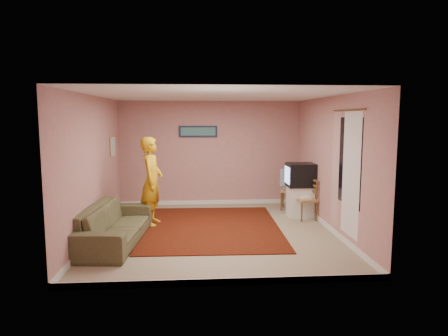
{
  "coord_description": "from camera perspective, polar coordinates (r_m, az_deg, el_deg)",
  "views": [
    {
      "loc": [
        -0.35,
        -7.49,
        2.2
      ],
      "look_at": [
        0.21,
        0.6,
        1.17
      ],
      "focal_mm": 32.0,
      "sensor_mm": 36.0,
      "label": 1
    }
  ],
  "objects": [
    {
      "name": "wall_front",
      "position": [
        5.08,
        0.04,
        -2.94
      ],
      "size": [
        4.5,
        0.02,
        2.6
      ],
      "primitive_type": "cube",
      "color": "tan",
      "rests_on": "ground"
    },
    {
      "name": "picture_back",
      "position": [
        9.96,
        -3.72,
        5.23
      ],
      "size": [
        0.95,
        0.04,
        0.28
      ],
      "color": "#151E3B",
      "rests_on": "wall_back"
    },
    {
      "name": "wall_right",
      "position": [
        7.98,
        15.05,
        0.54
      ],
      "size": [
        0.02,
        5.0,
        2.6
      ],
      "primitive_type": "cube",
      "color": "tan",
      "rests_on": "ground"
    },
    {
      "name": "crt_tv",
      "position": [
        8.97,
        10.86,
        -0.97
      ],
      "size": [
        0.61,
        0.54,
        0.52
      ],
      "rotation": [
        0.0,
        0.0,
        -0.0
      ],
      "color": "black",
      "rests_on": "tv_cabinet"
    },
    {
      "name": "wall_left",
      "position": [
        7.78,
        -18.1,
        0.26
      ],
      "size": [
        0.02,
        5.0,
        2.6
      ],
      "primitive_type": "cube",
      "color": "tan",
      "rests_on": "ground"
    },
    {
      "name": "window",
      "position": [
        7.12,
        17.4,
        0.88
      ],
      "size": [
        0.01,
        1.1,
        1.5
      ],
      "primitive_type": "cube",
      "color": "black",
      "rests_on": "wall_right"
    },
    {
      "name": "game_console",
      "position": [
        8.79,
        11.63,
        -4.19
      ],
      "size": [
        0.21,
        0.16,
        0.04
      ],
      "primitive_type": "cube",
      "rotation": [
        0.0,
        0.0,
        0.09
      ],
      "color": "white",
      "rests_on": "chair_b"
    },
    {
      "name": "baseboard_left",
      "position": [
        8.02,
        -17.67,
        -8.64
      ],
      "size": [
        0.02,
        5.0,
        0.1
      ],
      "primitive_type": "cube",
      "color": "silver",
      "rests_on": "ground"
    },
    {
      "name": "sofa",
      "position": [
        7.33,
        -15.41,
        -7.76
      ],
      "size": [
        1.08,
        2.35,
        0.67
      ],
      "primitive_type": "imported",
      "rotation": [
        0.0,
        0.0,
        1.49
      ],
      "color": "brown",
      "rests_on": "ground"
    },
    {
      "name": "blue_throw",
      "position": [
        9.82,
        9.18,
        -1.31
      ],
      "size": [
        0.4,
        0.05,
        0.42
      ],
      "primitive_type": "cube",
      "color": "#81AAD4",
      "rests_on": "chair_a"
    },
    {
      "name": "curtain_rod",
      "position": [
        7.07,
        17.33,
        7.91
      ],
      "size": [
        0.02,
        1.4,
        0.02
      ],
      "primitive_type": "cylinder",
      "rotation": [
        1.57,
        0.0,
        0.0
      ],
      "color": "brown",
      "rests_on": "wall_right"
    },
    {
      "name": "curtain_floral",
      "position": [
        7.65,
        15.64,
        -0.14
      ],
      "size": [
        0.01,
        0.35,
        2.1
      ],
      "primitive_type": "cube",
      "color": "beige",
      "rests_on": "wall_right"
    },
    {
      "name": "curtain_sheer",
      "position": [
        7.01,
        17.67,
        -0.88
      ],
      "size": [
        0.01,
        0.75,
        2.1
      ],
      "primitive_type": "cube",
      "color": "white",
      "rests_on": "wall_right"
    },
    {
      "name": "ceiling",
      "position": [
        7.51,
        -1.33,
        10.31
      ],
      "size": [
        4.5,
        5.0,
        0.02
      ],
      "primitive_type": "cube",
      "color": "white",
      "rests_on": "wall_back"
    },
    {
      "name": "baseboard_front",
      "position": [
        5.46,
        0.03,
        -15.95
      ],
      "size": [
        4.5,
        0.02,
        0.1
      ],
      "primitive_type": "cube",
      "color": "silver",
      "rests_on": "ground"
    },
    {
      "name": "wall_back",
      "position": [
        10.04,
        -1.98,
        2.11
      ],
      "size": [
        4.5,
        0.02,
        2.6
      ],
      "primitive_type": "cube",
      "color": "tan",
      "rests_on": "ground"
    },
    {
      "name": "picture_left",
      "position": [
        9.3,
        -15.58,
        2.99
      ],
      "size": [
        0.04,
        0.38,
        0.42
      ],
      "color": "beige",
      "rests_on": "wall_left"
    },
    {
      "name": "tv_cabinet",
      "position": [
        9.08,
        10.81,
        -4.7
      ],
      "size": [
        0.53,
        0.48,
        0.68
      ],
      "primitive_type": "cube",
      "color": "white",
      "rests_on": "ground"
    },
    {
      "name": "chair_a",
      "position": [
        9.66,
        9.42,
        -2.55
      ],
      "size": [
        0.53,
        0.52,
        0.51
      ],
      "rotation": [
        0.0,
        0.0,
        -0.33
      ],
      "color": "#A78B51",
      "rests_on": "ground"
    },
    {
      "name": "baseboard_back",
      "position": [
        10.22,
        -1.95,
        -4.89
      ],
      "size": [
        4.5,
        0.02,
        0.1
      ],
      "primitive_type": "cube",
      "color": "silver",
      "rests_on": "ground"
    },
    {
      "name": "dvd_player",
      "position": [
        9.68,
        9.41,
        -2.93
      ],
      "size": [
        0.35,
        0.26,
        0.06
      ],
      "primitive_type": "cube",
      "rotation": [
        0.0,
        0.0,
        -0.07
      ],
      "color": "#B5B5BA",
      "rests_on": "chair_a"
    },
    {
      "name": "baseboard_right",
      "position": [
        8.21,
        14.69,
        -8.16
      ],
      "size": [
        0.02,
        5.0,
        0.1
      ],
      "primitive_type": "cube",
      "color": "silver",
      "rests_on": "ground"
    },
    {
      "name": "person",
      "position": [
        8.28,
        -10.27,
        -1.87
      ],
      "size": [
        0.51,
        0.71,
        1.81
      ],
      "primitive_type": "imported",
      "rotation": [
        0.0,
        0.0,
        1.45
      ],
      "color": "gold",
      "rests_on": "ground"
    },
    {
      "name": "ground",
      "position": [
        7.82,
        -1.28,
        -9.09
      ],
      "size": [
        5.0,
        5.0,
        0.0
      ],
      "primitive_type": "plane",
      "color": "tan",
      "rests_on": "ground"
    },
    {
      "name": "chair_b",
      "position": [
        8.78,
        11.64,
        -3.75
      ],
      "size": [
        0.44,
        0.45,
        0.49
      ],
      "rotation": [
        0.0,
        0.0,
        -1.43
      ],
      "color": "#A78B51",
      "rests_on": "ground"
    },
    {
      "name": "area_rug",
      "position": [
        8.12,
        -1.74,
        -8.4
      ],
      "size": [
        2.75,
        3.4,
        0.02
      ],
      "primitive_type": "cube",
      "rotation": [
        0.0,
        0.0,
        -0.02
      ],
      "color": "black",
      "rests_on": "ground"
    }
  ]
}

